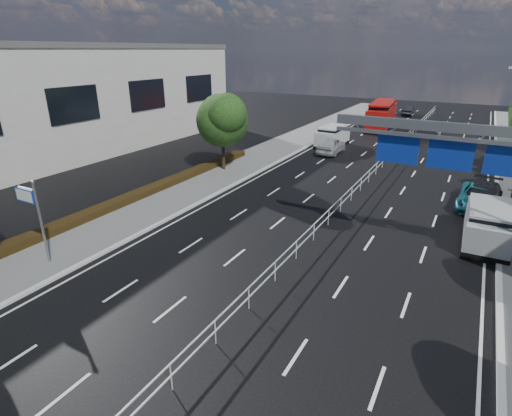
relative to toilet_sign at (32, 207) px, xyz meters
The scene contains 16 objects.
ground 11.34m from the toilet_sign, ahead, with size 160.00×160.00×0.00m, color black.
sidewalk_near 2.93m from the toilet_sign, behind, with size 5.00×140.00×0.14m, color slate.
kerb_near 3.48m from the toilet_sign, ahead, with size 0.25×140.00×0.15m, color silver.
median_fence 25.14m from the toilet_sign, 64.04° to the left, with size 0.05×85.00×1.02m.
hedge_near 6.10m from the toilet_sign, 115.13° to the left, with size 1.00×36.00×0.44m, color black.
toilet_sign is the anchor object (origin of this frame).
overhead_gantry 20.52m from the toilet_sign, 29.60° to the left, with size 10.24×0.38×7.45m.
near_building 26.29m from the toilet_sign, 136.62° to the left, with size 12.00×38.00×10.00m, color beige.
near_tree_back 18.07m from the toilet_sign, 93.14° to the left, with size 4.84×4.51×6.69m.
white_minivan 31.92m from the toilet_sign, 82.48° to the left, with size 2.49×5.18×2.20m.
red_bus 46.26m from the toilet_sign, 82.33° to the left, with size 3.76×11.63×3.41m.
near_car_silver 29.09m from the toilet_sign, 79.84° to the left, with size 1.93×4.81×1.64m, color #A5A8AC.
near_car_dark 59.63m from the toilet_sign, 82.81° to the left, with size 1.56×4.47×1.47m, color black.
silver_minivan 23.36m from the toilet_sign, 34.22° to the left, with size 2.31×5.22×2.15m.
parked_car_teal 26.61m from the toilet_sign, 45.03° to the left, with size 2.44×5.30×1.47m, color #18616F.
parked_car_dark 26.92m from the toilet_sign, 45.07° to the left, with size 2.18×5.35×1.55m, color black.
Camera 1 is at (6.90, -10.23, 9.90)m, focal length 28.00 mm.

